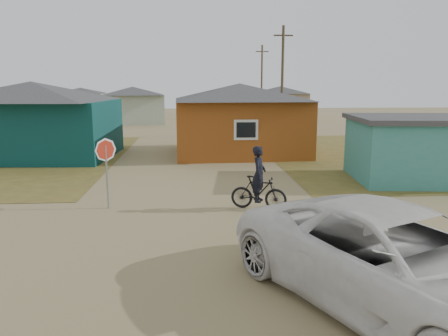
# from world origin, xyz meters

# --- Properties ---
(ground) EXTENTS (120.00, 120.00, 0.00)m
(ground) POSITION_xyz_m (0.00, 0.00, 0.00)
(ground) COLOR #8E7D52
(grass_ne) EXTENTS (20.00, 18.00, 0.00)m
(grass_ne) POSITION_xyz_m (14.00, 13.00, 0.01)
(grass_ne) COLOR brown
(grass_ne) RESTS_ON ground
(house_teal) EXTENTS (8.93, 7.08, 4.00)m
(house_teal) POSITION_xyz_m (-8.50, 13.50, 2.05)
(house_teal) COLOR #093535
(house_teal) RESTS_ON ground
(house_yellow) EXTENTS (7.72, 6.76, 3.90)m
(house_yellow) POSITION_xyz_m (2.50, 14.00, 2.00)
(house_yellow) COLOR #8D4715
(house_yellow) RESTS_ON ground
(shed_turquoise) EXTENTS (6.71, 4.93, 2.60)m
(shed_turquoise) POSITION_xyz_m (9.50, 6.50, 1.31)
(shed_turquoise) COLOR teal
(shed_turquoise) RESTS_ON ground
(house_pale_west) EXTENTS (7.04, 6.15, 3.60)m
(house_pale_west) POSITION_xyz_m (-6.00, 34.00, 1.86)
(house_pale_west) COLOR #A2B097
(house_pale_west) RESTS_ON ground
(house_beige_east) EXTENTS (6.95, 6.05, 3.60)m
(house_beige_east) POSITION_xyz_m (10.00, 40.00, 1.86)
(house_beige_east) COLOR tan
(house_beige_east) RESTS_ON ground
(house_pale_north) EXTENTS (6.28, 5.81, 3.40)m
(house_pale_north) POSITION_xyz_m (-14.00, 46.00, 1.75)
(house_pale_north) COLOR #A2B097
(house_pale_north) RESTS_ON ground
(utility_pole_near) EXTENTS (1.40, 0.20, 8.00)m
(utility_pole_near) POSITION_xyz_m (6.50, 22.00, 4.14)
(utility_pole_near) COLOR #4D402E
(utility_pole_near) RESTS_ON ground
(utility_pole_far) EXTENTS (1.40, 0.20, 8.00)m
(utility_pole_far) POSITION_xyz_m (7.50, 38.00, 4.14)
(utility_pole_far) COLOR #4D402E
(utility_pole_far) RESTS_ON ground
(stop_sign) EXTENTS (0.70, 0.28, 2.23)m
(stop_sign) POSITION_xyz_m (-2.81, 3.26, 1.66)
(stop_sign) COLOR gray
(stop_sign) RESTS_ON ground
(cyclist) EXTENTS (1.83, 1.03, 2.00)m
(cyclist) POSITION_xyz_m (1.92, 2.84, 0.73)
(cyclist) COLOR black
(cyclist) RESTS_ON ground
(vehicle) EXTENTS (5.50, 7.11, 1.80)m
(vehicle) POSITION_xyz_m (3.37, -3.55, 0.90)
(vehicle) COLOR white
(vehicle) RESTS_ON ground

